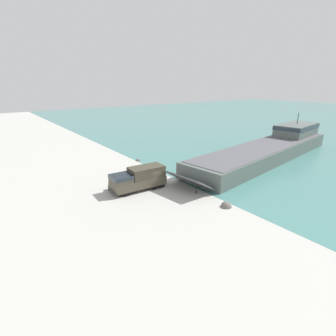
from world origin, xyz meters
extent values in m
plane|color=#B7B5AD|center=(0.00, 0.00, 0.00)|extent=(240.00, 240.00, 0.00)
cube|color=#56605B|center=(-0.20, 24.02, 1.29)|extent=(13.17, 40.54, 2.57)
cube|color=#56565B|center=(-0.20, 24.02, 2.61)|extent=(12.33, 38.87, 0.08)
cube|color=#56605B|center=(-2.05, 37.74, 3.85)|extent=(6.98, 11.79, 2.55)
cube|color=#28333D|center=(-2.05, 37.74, 4.59)|extent=(7.15, 11.93, 0.76)
cylinder|color=#3F3F42|center=(-2.05, 37.74, 6.32)|extent=(0.16, 0.16, 2.40)
cube|color=#56565B|center=(2.71, 2.40, 1.46)|extent=(7.18, 4.73, 2.36)
cube|color=#4C4738|center=(-1.31, -2.77, 1.01)|extent=(2.98, 7.49, 1.15)
cube|color=#4C4738|center=(-1.45, -5.20, 2.06)|extent=(2.56, 2.63, 0.94)
cube|color=#28333D|center=(-1.45, -5.20, 2.29)|extent=(2.64, 2.66, 0.47)
cube|color=#413C2E|center=(-1.25, -1.52, 2.30)|extent=(2.73, 4.79, 1.43)
cube|color=#2D2D2D|center=(-1.51, -6.37, 0.59)|extent=(2.65, 0.38, 0.32)
cylinder|color=black|center=(-0.34, -5.11, 0.68)|extent=(0.41, 1.37, 1.35)
cylinder|color=black|center=(-2.54, -4.99, 0.68)|extent=(0.41, 1.37, 1.35)
cylinder|color=black|center=(-0.12, -1.10, 0.68)|extent=(0.41, 1.37, 1.35)
cylinder|color=black|center=(-2.32, -0.98, 0.68)|extent=(0.41, 1.37, 1.35)
cylinder|color=black|center=(-0.06, 0.00, 0.68)|extent=(0.41, 1.37, 1.35)
cylinder|color=black|center=(-2.26, 0.12, 0.68)|extent=(0.41, 1.37, 1.35)
cylinder|color=#6B664C|center=(-4.72, -3.73, 0.41)|extent=(0.14, 0.14, 0.81)
cylinder|color=#6B664C|center=(-4.83, -3.58, 0.41)|extent=(0.14, 0.14, 0.81)
cube|color=#6B664C|center=(-4.78, -3.65, 1.13)|extent=(0.45, 0.50, 0.64)
sphere|color=tan|center=(-4.78, -3.65, 1.56)|extent=(0.22, 0.22, 0.22)
cylinder|color=#333338|center=(4.26, 2.53, 0.30)|extent=(0.22, 0.22, 0.61)
sphere|color=#333338|center=(4.26, 2.53, 0.68)|extent=(0.26, 0.26, 0.26)
cube|color=#566042|center=(-3.31, -5.71, 0.40)|extent=(1.15, 1.21, 0.80)
sphere|color=#66605B|center=(-13.18, 4.09, 0.00)|extent=(0.83, 0.83, 0.83)
sphere|color=gray|center=(-8.08, 4.07, 0.00)|extent=(1.02, 1.02, 1.02)
sphere|color=#66605B|center=(9.21, 2.75, 0.00)|extent=(1.27, 1.27, 1.27)
camera|label=1|loc=(27.25, -18.94, 13.66)|focal=28.00mm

